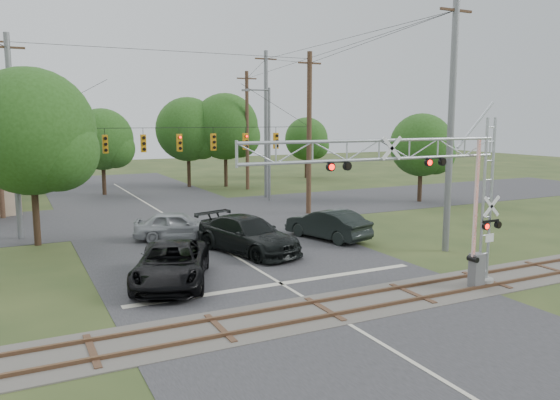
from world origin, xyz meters
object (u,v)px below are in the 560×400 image
car_dark (248,235)px  streetlight (267,138)px  traffic_signal_span (193,137)px  pickup_black (172,264)px  sedan_silver (178,226)px  crossing_gantry (425,186)px

car_dark → streetlight: size_ratio=0.68×
car_dark → streetlight: streetlight is taller
car_dark → traffic_signal_span: bearing=73.2°
pickup_black → streetlight: size_ratio=0.66×
traffic_signal_span → car_dark: bearing=-89.7°
car_dark → sedan_silver: (-2.40, 4.54, -0.10)m
car_dark → sedan_silver: car_dark is taller
crossing_gantry → traffic_signal_span: 18.69m
sedan_silver → crossing_gantry: bearing=-137.5°
traffic_signal_span → streetlight: (8.61, 7.01, -0.43)m
traffic_signal_span → sedan_silver: size_ratio=3.99×
traffic_signal_span → pickup_black: (-4.93, -12.41, -4.81)m
traffic_signal_span → streetlight: 11.11m
streetlight → car_dark: bearing=-118.4°
crossing_gantry → traffic_signal_span: (-3.26, 18.36, 1.35)m
crossing_gantry → traffic_signal_span: traffic_signal_span is taller
pickup_black → streetlight: streetlight is taller
sedan_silver → streetlight: (10.97, 11.32, 4.41)m
crossing_gantry → traffic_signal_span: size_ratio=0.59×
sedan_silver → car_dark: bearing=-131.4°
traffic_signal_span → pickup_black: size_ratio=3.14×
pickup_black → crossing_gantry: bearing=-14.2°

